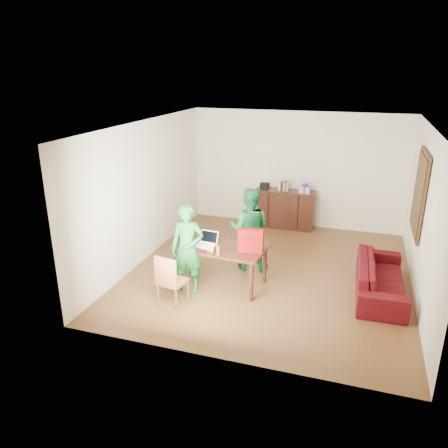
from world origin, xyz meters
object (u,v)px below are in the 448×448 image
(laptop, at_px, (206,244))
(bottle, at_px, (218,250))
(table, at_px, (220,250))
(person_near, at_px, (187,249))
(chair, at_px, (173,290))
(person_far, at_px, (249,229))
(sofa, at_px, (381,278))
(red_bag, at_px, (251,242))

(laptop, xyz_separation_m, bottle, (0.33, -0.30, 0.05))
(table, relative_size, bottle, 8.30)
(person_near, bearing_deg, chair, -103.41)
(chair, height_order, laptop, laptop)
(person_far, relative_size, sofa, 0.80)
(person_far, height_order, red_bag, person_far)
(laptop, xyz_separation_m, sofa, (2.91, 0.61, -0.49))
(chair, xyz_separation_m, bottle, (0.60, 0.53, 0.57))
(red_bag, bearing_deg, person_far, 96.67)
(sofa, bearing_deg, red_bag, 103.03)
(person_near, height_order, laptop, person_near)
(person_far, bearing_deg, laptop, 53.09)
(person_far, xyz_separation_m, red_bag, (0.24, -0.85, 0.10))
(person_far, height_order, bottle, person_far)
(laptop, distance_m, red_bag, 0.79)
(chair, xyz_separation_m, red_bag, (1.05, 0.89, 0.62))
(chair, height_order, sofa, chair)
(chair, relative_size, laptop, 2.55)
(table, distance_m, bottle, 0.44)
(chair, distance_m, red_bag, 1.51)
(person_far, distance_m, red_bag, 0.89)
(person_near, relative_size, laptop, 4.43)
(bottle, bearing_deg, person_near, 179.08)
(person_near, relative_size, person_far, 0.98)
(table, bearing_deg, sofa, 15.89)
(person_near, bearing_deg, table, 31.87)
(person_near, bearing_deg, person_far, 49.28)
(bottle, relative_size, sofa, 0.10)
(laptop, bearing_deg, person_near, -121.87)
(table, distance_m, person_far, 0.87)
(bottle, bearing_deg, chair, -138.13)
(person_near, height_order, sofa, person_near)
(person_far, xyz_separation_m, laptop, (-0.54, -0.90, -0.01))
(chair, bearing_deg, red_bag, 51.08)
(laptop, xyz_separation_m, red_bag, (0.78, 0.06, 0.11))
(person_far, relative_size, bottle, 8.01)
(table, relative_size, sofa, 0.83)
(person_near, distance_m, sofa, 3.29)
(laptop, height_order, red_bag, red_bag)
(chair, bearing_deg, person_near, 95.74)
(table, relative_size, laptop, 4.68)
(red_bag, bearing_deg, chair, -149.18)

